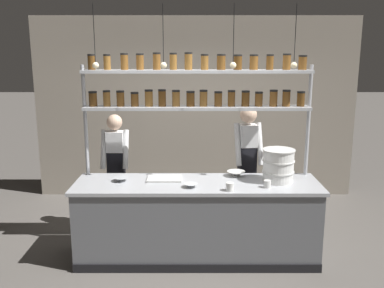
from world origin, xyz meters
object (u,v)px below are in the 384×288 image
at_px(chef_left, 116,166).
at_px(prep_bowl_center_front, 121,179).
at_px(serving_cup_front, 230,187).
at_px(serving_cup_by_board, 267,184).
at_px(chef_center, 247,161).
at_px(prep_bowl_near_left, 191,185).
at_px(container_stack, 278,165).
at_px(prep_bowl_center_back, 236,174).
at_px(spice_shelf_unit, 197,92).
at_px(cutting_board, 164,179).

xyz_separation_m(chef_left, prep_bowl_center_front, (0.19, -0.74, 0.04)).
bearing_deg(serving_cup_front, serving_cup_by_board, 14.38).
bearing_deg(chef_center, prep_bowl_near_left, -136.49).
height_order(container_stack, prep_bowl_center_front, container_stack).
height_order(prep_bowl_center_back, serving_cup_by_board, serving_cup_by_board).
xyz_separation_m(spice_shelf_unit, container_stack, (0.92, -0.28, -0.81)).
distance_m(spice_shelf_unit, chef_left, 1.54).
height_order(prep_bowl_near_left, prep_bowl_center_front, prep_bowl_center_front).
bearing_deg(prep_bowl_center_back, prep_bowl_near_left, -141.64).
distance_m(chef_left, cutting_board, 0.97).
relative_size(prep_bowl_center_front, serving_cup_front, 1.94).
xyz_separation_m(cutting_board, serving_cup_front, (0.72, -0.40, 0.03)).
bearing_deg(serving_cup_front, spice_shelf_unit, 118.80).
distance_m(prep_bowl_center_front, serving_cup_front, 1.27).
bearing_deg(serving_cup_front, container_stack, 30.01).
xyz_separation_m(spice_shelf_unit, prep_bowl_center_front, (-0.88, -0.28, -0.97)).
relative_size(chef_left, cutting_board, 3.96).
xyz_separation_m(chef_center, container_stack, (0.27, -0.68, 0.13)).
bearing_deg(container_stack, prep_bowl_center_back, 155.20).
relative_size(container_stack, prep_bowl_center_back, 1.73).
bearing_deg(container_stack, cutting_board, 177.23).
bearing_deg(prep_bowl_center_back, cutting_board, -170.07).
bearing_deg(chef_left, serving_cup_front, -37.08).
height_order(cutting_board, prep_bowl_center_front, prep_bowl_center_front).
relative_size(prep_bowl_center_front, prep_bowl_center_back, 0.80).
relative_size(spice_shelf_unit, prep_bowl_near_left, 16.70).
height_order(chef_center, cutting_board, chef_center).
bearing_deg(chef_center, prep_bowl_center_back, -119.51).
xyz_separation_m(container_stack, prep_bowl_near_left, (-1.00, -0.22, -0.17)).
bearing_deg(chef_left, cutting_board, -44.53).
distance_m(chef_center, prep_bowl_near_left, 1.16).
height_order(chef_left, prep_bowl_center_back, chef_left).
distance_m(spice_shelf_unit, prep_bowl_center_front, 1.34).
bearing_deg(container_stack, prep_bowl_near_left, -167.72).
bearing_deg(spice_shelf_unit, cutting_board, -150.15).
xyz_separation_m(prep_bowl_center_front, serving_cup_front, (1.22, -0.34, 0.02)).
distance_m(chef_center, container_stack, 0.74).
distance_m(chef_left, chef_center, 1.73).
xyz_separation_m(spice_shelf_unit, chef_center, (0.65, 0.39, -0.93)).
relative_size(chef_left, prep_bowl_center_front, 9.03).
bearing_deg(prep_bowl_center_back, chef_left, 160.74).
distance_m(cutting_board, prep_bowl_near_left, 0.41).
relative_size(cutting_board, serving_cup_front, 4.42).
distance_m(prep_bowl_near_left, serving_cup_by_board, 0.84).
xyz_separation_m(spice_shelf_unit, serving_cup_front, (0.34, -0.62, -0.95)).
relative_size(spice_shelf_unit, chef_left, 1.69).
height_order(chef_center, container_stack, chef_center).
bearing_deg(serving_cup_by_board, chef_center, 96.66).
distance_m(container_stack, prep_bowl_near_left, 1.04).
bearing_deg(prep_bowl_center_front, serving_cup_by_board, -8.10).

